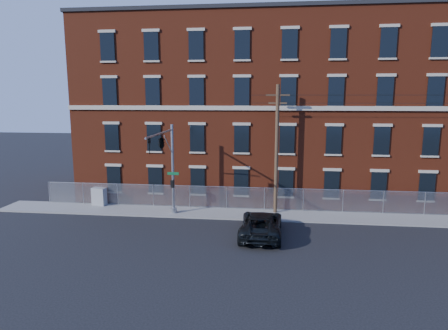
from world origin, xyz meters
TOP-DOWN VIEW (x-y plane):
  - ground at (0.00, 0.00)m, footprint 140.00×140.00m
  - sidewalk at (12.00, 5.00)m, footprint 65.00×3.00m
  - mill_building at (12.00, 13.93)m, footprint 55.30×14.32m
  - chain_link_fence at (12.00, 6.30)m, footprint 59.06×0.06m
  - traffic_signal_mast at (-6.00, 2.18)m, footprint 0.90×6.75m
  - utility_pole_near at (2.00, 5.60)m, footprint 1.80×0.28m
  - pickup_truck at (1.00, 0.41)m, footprint 2.83×5.88m
  - utility_cabinet at (-12.82, 6.00)m, footprint 1.28×0.83m

SIDE VIEW (x-z plane):
  - ground at x=0.00m, z-range 0.00..0.00m
  - sidewalk at x=12.00m, z-range 0.00..0.12m
  - pickup_truck at x=1.00m, z-range 0.00..1.61m
  - utility_cabinet at x=-12.82m, z-range 0.12..1.60m
  - chain_link_fence at x=12.00m, z-range 0.13..1.98m
  - utility_pole_near at x=2.00m, z-range 0.34..10.34m
  - traffic_signal_mast at x=-6.00m, z-range 1.89..8.89m
  - mill_building at x=12.00m, z-range 0.00..16.30m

